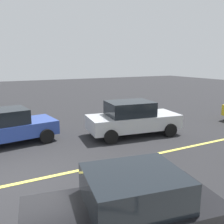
{
  "coord_description": "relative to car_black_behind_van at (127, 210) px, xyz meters",
  "views": [
    {
      "loc": [
        -0.8,
        -7.28,
        3.6
      ],
      "look_at": [
        3.64,
        1.21,
        1.59
      ],
      "focal_mm": 39.5,
      "sensor_mm": 36.0,
      "label": 1
    }
  ],
  "objects": [
    {
      "name": "car_black_behind_van",
      "position": [
        0.0,
        0.0,
        0.0
      ],
      "size": [
        4.06,
        2.49,
        1.54
      ],
      "color": "black",
      "rests_on": "ground_plane"
    },
    {
      "name": "car_silver_far_lane",
      "position": [
        4.09,
        6.29,
        0.06
      ],
      "size": [
        4.67,
        2.51,
        1.67
      ],
      "color": "#B7BABF",
      "rests_on": "ground_plane"
    },
    {
      "name": "lane_marking_centre",
      "position": [
        1.58,
        3.65,
        -0.77
      ],
      "size": [
        28.0,
        0.16,
        0.01
      ],
      "primitive_type": "cube",
      "color": "#E0D14C"
    },
    {
      "name": "ground_plane",
      "position": [
        -1.42,
        3.65,
        -0.78
      ],
      "size": [
        80.0,
        80.0,
        0.0
      ],
      "primitive_type": "plane",
      "color": "#262628"
    },
    {
      "name": "car_blue_crossing",
      "position": [
        -1.44,
        7.68,
        0.01
      ],
      "size": [
        4.12,
        2.41,
        1.55
      ],
      "color": "#2D479E",
      "rests_on": "ground_plane"
    }
  ]
}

